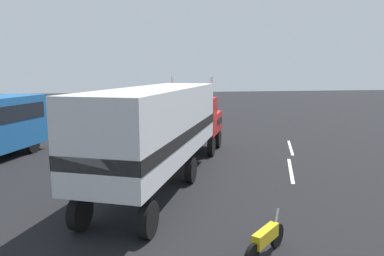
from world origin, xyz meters
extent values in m
plane|color=black|center=(0.00, 0.00, 0.00)|extent=(120.00, 120.00, 0.00)
cube|color=silver|center=(-4.70, -3.50, 0.01)|extent=(4.11, 1.87, 0.01)
cube|color=silver|center=(0.12, -5.80, 0.01)|extent=(4.13, 1.82, 0.01)
cube|color=#B21919|center=(1.10, -0.12, 1.70)|extent=(2.65, 3.01, 1.20)
cube|color=#B21919|center=(-0.37, 0.52, 2.20)|extent=(2.28, 2.85, 2.20)
cube|color=silver|center=(1.96, -0.49, 1.70)|extent=(0.91, 1.96, 1.08)
cube|color=black|center=(1.10, -0.12, 1.76)|extent=(2.67, 3.05, 0.36)
cylinder|color=silver|center=(-0.43, 1.75, 2.80)|extent=(0.18, 0.18, 3.40)
cylinder|color=silver|center=(-1.31, -0.27, 2.80)|extent=(0.18, 0.18, 3.40)
cube|color=silver|center=(-6.19, 3.06, 2.75)|extent=(10.66, 6.58, 2.80)
cube|color=black|center=(-6.19, 3.06, 2.33)|extent=(10.68, 6.62, 0.44)
cylinder|color=silver|center=(0.54, 1.55, 0.95)|extent=(1.45, 1.11, 0.64)
cylinder|color=black|center=(1.82, 0.77, 0.55)|extent=(1.13, 0.71, 1.10)
cylinder|color=black|center=(0.94, -1.25, 0.55)|extent=(1.13, 0.71, 1.10)
cylinder|color=black|center=(-0.29, 1.69, 0.55)|extent=(1.13, 0.71, 1.10)
cylinder|color=black|center=(-1.17, -0.33, 0.55)|extent=(1.13, 0.71, 1.10)
cylinder|color=black|center=(-4.83, 3.67, 0.55)|extent=(1.13, 0.71, 1.10)
cylinder|color=black|center=(-5.71, 1.65, 0.55)|extent=(1.13, 0.71, 1.10)
cylinder|color=black|center=(-9.64, 5.77, 0.55)|extent=(1.13, 0.71, 1.10)
cylinder|color=black|center=(-10.52, 3.75, 0.55)|extent=(1.13, 0.71, 1.10)
cylinder|color=black|center=(-5.32, 5.69, 0.41)|extent=(0.18, 0.18, 0.82)
cylinder|color=black|center=(-5.47, 5.71, 0.41)|extent=(0.18, 0.18, 0.82)
cylinder|color=#333338|center=(-5.39, 5.70, 1.11)|extent=(0.34, 0.34, 0.58)
sphere|color=tan|center=(-5.39, 5.70, 1.51)|extent=(0.23, 0.23, 0.23)
cube|color=black|center=(-5.36, 5.90, 1.14)|extent=(0.28, 0.20, 0.36)
cylinder|color=black|center=(1.41, 9.92, 0.50)|extent=(1.03, 0.63, 1.00)
cylinder|color=black|center=(-11.71, 0.29, 0.33)|extent=(0.52, 0.56, 0.66)
cube|color=gold|center=(-12.20, 0.83, 0.61)|extent=(0.92, 0.98, 0.36)
cylinder|color=silver|center=(-11.78, 0.37, 0.78)|extent=(0.24, 0.26, 0.69)
camera|label=1|loc=(-20.18, 4.18, 4.80)|focal=32.73mm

